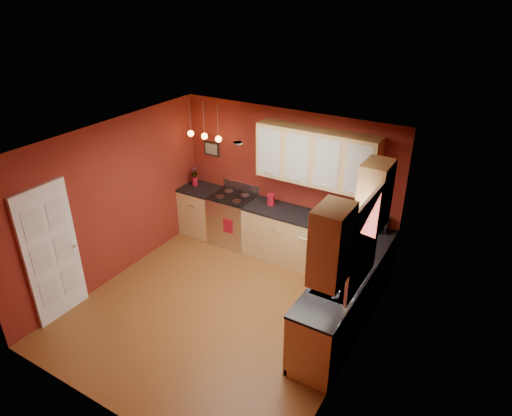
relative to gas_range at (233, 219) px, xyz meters
The scene contains 27 objects.
floor 2.08m from the gas_range, 62.94° to the right, with size 4.20×4.20×0.00m, color brown.
ceiling 2.93m from the gas_range, 62.94° to the right, with size 4.00×4.20×0.02m, color beige.
wall_back 1.27m from the gas_range, 18.02° to the left, with size 4.00×0.02×2.60m, color maroon.
wall_front 4.09m from the gas_range, 76.73° to the right, with size 4.00×0.02×2.60m, color maroon.
wall_left 2.25m from the gas_range, 120.95° to the right, with size 0.02×4.20×2.60m, color maroon.
wall_right 3.53m from the gas_range, 31.66° to the right, with size 0.02×4.20×2.60m, color maroon.
base_cabinets_back_left 0.73m from the gas_range, behind, with size 0.70×0.60×0.90m, color tan.
base_cabinets_back_right 1.65m from the gas_range, ahead, with size 2.54×0.60×0.90m, color tan.
base_cabinets_right 2.95m from the gas_range, 27.27° to the right, with size 0.60×2.10×0.90m, color tan.
counter_back_left 0.85m from the gas_range, behind, with size 0.70×0.62×0.04m, color black.
counter_back_right 1.71m from the gas_range, ahead, with size 2.54×0.62×0.04m, color black.
counter_right 2.98m from the gas_range, 27.27° to the right, with size 0.62×2.10×0.04m, color black.
gas_range is the anchor object (origin of this frame).
dishwasher_front 2.04m from the gas_range, ahead, with size 0.60×0.02×0.80m, color silver.
sink 3.05m from the gas_range, 29.78° to the right, with size 0.50×0.70×0.33m.
window 3.48m from the gas_range, 27.40° to the right, with size 0.06×1.02×1.22m.
door_left_wall 3.22m from the gas_range, 109.27° to the right, with size 0.12×0.82×2.05m.
upper_cabinets_back 2.12m from the gas_range, ahead, with size 2.00×0.35×0.90m, color tan.
upper_cabinets_right 3.45m from the gas_range, 28.26° to the right, with size 0.35×1.95×0.90m, color tan.
wall_picture 1.36m from the gas_range, 156.09° to the left, with size 0.32×0.03×0.26m, color black.
pendant_lights 1.62m from the gas_range, behind, with size 0.71×0.11×0.66m.
red_canister 0.94m from the gas_range, ahead, with size 0.14×0.14×0.21m.
red_vase 1.05m from the gas_range, behind, with size 0.11×0.11×0.18m, color maroon.
flowers 1.15m from the gas_range, behind, with size 0.12×0.12×0.21m, color maroon.
coffee_maker 2.76m from the gas_range, ahead, with size 0.20×0.19×0.26m.
soap_pump 3.28m from the gas_range, 33.32° to the right, with size 0.09×0.09×0.20m, color silver.
dish_towel 0.35m from the gas_range, 72.53° to the right, with size 0.20×0.01×0.27m, color maroon.
Camera 1 is at (3.26, -4.35, 4.49)m, focal length 32.00 mm.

